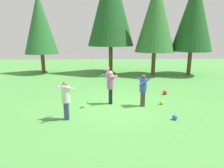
# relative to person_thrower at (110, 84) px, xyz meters

# --- Properties ---
(ground_plane) EXTENTS (40.00, 40.00, 0.00)m
(ground_plane) POSITION_rel_person_thrower_xyz_m (0.33, -0.25, -1.02)
(ground_plane) COLOR #4C9342
(person_thrower) EXTENTS (0.68, 0.68, 1.88)m
(person_thrower) POSITION_rel_person_thrower_xyz_m (0.00, 0.00, 0.00)
(person_thrower) COLOR black
(person_thrower) RESTS_ON ground_plane
(person_catcher) EXTENTS (0.73, 0.72, 1.61)m
(person_catcher) POSITION_rel_person_thrower_xyz_m (-1.86, -1.86, -0.07)
(person_catcher) COLOR #38476B
(person_catcher) RESTS_ON ground_plane
(person_bystander) EXTENTS (0.55, 0.50, 1.59)m
(person_bystander) POSITION_rel_person_thrower_xyz_m (1.57, -0.40, -0.09)
(person_bystander) COLOR #4C382D
(person_bystander) RESTS_ON ground_plane
(frisbee) EXTENTS (0.36, 0.37, 0.15)m
(frisbee) POSITION_rel_person_thrower_xyz_m (-0.41, -0.49, 0.56)
(frisbee) COLOR #2393D1
(ball_yellow) EXTENTS (0.20, 0.20, 0.20)m
(ball_yellow) POSITION_rel_person_thrower_xyz_m (2.59, -0.19, -0.92)
(ball_yellow) COLOR yellow
(ball_yellow) RESTS_ON ground_plane
(ball_red) EXTENTS (0.26, 0.26, 0.26)m
(ball_red) POSITION_rel_person_thrower_xyz_m (3.27, 1.51, -0.89)
(ball_red) COLOR red
(ball_red) RESTS_ON ground_plane
(ball_blue) EXTENTS (0.21, 0.21, 0.21)m
(ball_blue) POSITION_rel_person_thrower_xyz_m (2.61, -2.05, -0.91)
(ball_blue) COLOR blue
(ball_blue) RESTS_ON ground_plane
(tree_center) EXTENTS (4.12, 4.12, 9.83)m
(tree_center) POSITION_rel_person_thrower_xyz_m (0.24, 8.57, 5.14)
(tree_center) COLOR brown
(tree_center) RESTS_ON ground_plane
(tree_right) EXTENTS (3.35, 3.35, 8.01)m
(tree_right) POSITION_rel_person_thrower_xyz_m (3.98, 7.47, 3.99)
(tree_right) COLOR brown
(tree_right) RESTS_ON ground_plane
(tree_far_right) EXTENTS (3.43, 3.43, 8.20)m
(tree_far_right) POSITION_rel_person_thrower_xyz_m (7.21, 7.52, 4.11)
(tree_far_right) COLOR brown
(tree_far_right) RESTS_ON ground_plane
(tree_far_left) EXTENTS (2.97, 2.97, 7.09)m
(tree_far_left) POSITION_rel_person_thrower_xyz_m (-6.05, 8.76, 3.41)
(tree_far_left) COLOR brown
(tree_far_left) RESTS_ON ground_plane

